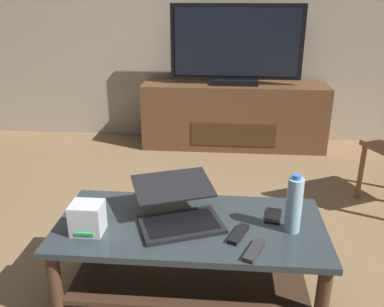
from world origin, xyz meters
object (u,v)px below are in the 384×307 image
object	(u,v)px
tv_remote	(238,234)
soundbar_remote	(254,251)
router_box	(87,218)
water_bottle_near	(294,205)
laptop	(178,208)
media_cabinet	(234,116)
television	(236,47)
cell_phone	(273,216)
coffee_table	(190,247)

from	to	relation	value
tv_remote	soundbar_remote	distance (m)	0.14
router_box	water_bottle_near	distance (m)	0.91
laptop	tv_remote	xyz separation A→B (m)	(0.28, -0.11, -0.05)
laptop	soundbar_remote	distance (m)	0.42
media_cabinet	soundbar_remote	world-z (taller)	media_cabinet
laptop	soundbar_remote	size ratio (longest dim) A/B	3.09
laptop	media_cabinet	bearing A→B (deg)	82.54
media_cabinet	television	xyz separation A→B (m)	(0.00, -0.02, 0.66)
television	router_box	size ratio (longest dim) A/B	8.55
media_cabinet	cell_phone	size ratio (longest dim) A/B	12.45
media_cabinet	coffee_table	bearing A→B (deg)	-95.84
media_cabinet	tv_remote	xyz separation A→B (m)	(-0.01, -2.30, 0.13)
tv_remote	water_bottle_near	bearing A→B (deg)	37.37
media_cabinet	tv_remote	size ratio (longest dim) A/B	10.89
soundbar_remote	cell_phone	bearing A→B (deg)	92.81
media_cabinet	water_bottle_near	world-z (taller)	water_bottle_near
laptop	tv_remote	distance (m)	0.31
soundbar_remote	coffee_table	bearing A→B (deg)	166.06
coffee_table	television	size ratio (longest dim) A/B	1.03
laptop	television	bearing A→B (deg)	82.46
cell_phone	media_cabinet	bearing A→B (deg)	105.38
cell_phone	television	bearing A→B (deg)	105.42
laptop	water_bottle_near	world-z (taller)	water_bottle_near
water_bottle_near	laptop	bearing A→B (deg)	174.87
router_box	tv_remote	size ratio (longest dim) A/B	0.88
tv_remote	soundbar_remote	xyz separation A→B (m)	(0.06, -0.12, 0.00)
cell_phone	soundbar_remote	xyz separation A→B (m)	(-0.11, -0.30, 0.01)
router_box	media_cabinet	bearing A→B (deg)	73.88
television	laptop	size ratio (longest dim) A/B	2.43
router_box	laptop	bearing A→B (deg)	19.26
media_cabinet	laptop	world-z (taller)	media_cabinet
water_bottle_near	soundbar_remote	bearing A→B (deg)	-133.69
laptop	water_bottle_near	xyz separation A→B (m)	(0.52, -0.05, 0.07)
router_box	water_bottle_near	size ratio (longest dim) A/B	0.51
laptop	soundbar_remote	world-z (taller)	laptop
tv_remote	laptop	bearing A→B (deg)	-179.67
water_bottle_near	tv_remote	xyz separation A→B (m)	(-0.24, -0.07, -0.12)
media_cabinet	router_box	distance (m)	2.43
television	soundbar_remote	world-z (taller)	television
cell_phone	router_box	bearing A→B (deg)	-155.38
television	laptop	xyz separation A→B (m)	(-0.29, -2.17, -0.48)
laptop	water_bottle_near	bearing A→B (deg)	-5.13
laptop	coffee_table	bearing A→B (deg)	-21.82
coffee_table	water_bottle_near	world-z (taller)	water_bottle_near
media_cabinet	water_bottle_near	size ratio (longest dim) A/B	6.35
coffee_table	media_cabinet	world-z (taller)	media_cabinet
coffee_table	router_box	bearing A→B (deg)	-166.07
television	cell_phone	world-z (taller)	television
water_bottle_near	tv_remote	world-z (taller)	water_bottle_near
soundbar_remote	laptop	bearing A→B (deg)	168.34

